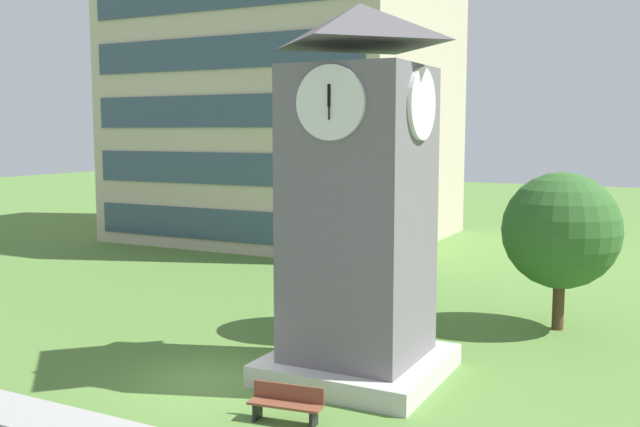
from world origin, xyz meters
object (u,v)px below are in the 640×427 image
object	(u,v)px
tree_streetside	(561,231)
clock_tower	(359,214)
park_bench	(286,403)
tree_near_tower	(372,227)

from	to	relation	value
tree_streetside	clock_tower	bearing A→B (deg)	-119.47
clock_tower	tree_streetside	bearing A→B (deg)	60.53
park_bench	tree_near_tower	distance (m)	8.57
clock_tower	tree_near_tower	distance (m)	4.36
park_bench	tree_near_tower	bearing A→B (deg)	98.49
clock_tower	tree_streetside	xyz separation A→B (m)	(4.27, 7.55, -1.12)
tree_streetside	tree_near_tower	world-z (taller)	tree_near_tower
clock_tower	tree_streetside	size ratio (longest dim) A/B	1.87
park_bench	tree_streetside	bearing A→B (deg)	68.70
tree_near_tower	tree_streetside	bearing A→B (deg)	32.02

